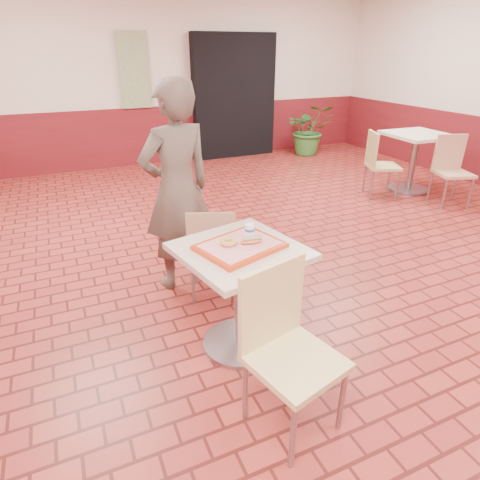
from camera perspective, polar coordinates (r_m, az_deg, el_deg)
name	(u,v)px	position (r m, az deg, el deg)	size (l,w,h in m)	color
room_shell	(348,116)	(3.13, 15.16, 16.66)	(8.01, 10.01, 3.01)	maroon
wainscot_band	(334,240)	(3.42, 13.26, -0.06)	(8.00, 10.00, 1.00)	maroon
corridor_doorway	(234,98)	(7.99, -0.83, 19.61)	(1.60, 0.22, 2.20)	black
promo_poster	(134,71)	(7.49, -14.86, 22.27)	(0.50, 0.03, 1.20)	gray
main_table	(240,282)	(2.70, 0.00, -6.02)	(0.74, 0.74, 0.78)	beige
chair_main_front	(286,342)	(2.21, 6.52, -14.23)	(0.53, 0.53, 0.95)	#DFC886
chair_main_back	(212,249)	(3.28, -4.01, -1.35)	(0.49, 0.49, 0.82)	tan
customer	(177,190)	(3.39, -8.92, 7.08)	(0.64, 0.42, 1.76)	brown
serving_tray	(240,246)	(2.57, 0.00, -0.90)	(0.50, 0.39, 0.03)	#BE330E
ring_donut	(229,242)	(2.56, -1.65, -0.25)	(0.11, 0.11, 0.04)	tan
long_john_donut	(252,240)	(2.57, 1.65, -0.05)	(0.15, 0.09, 0.04)	#D47A3E
paper_cup	(250,230)	(2.66, 1.40, 1.46)	(0.07, 0.07, 0.08)	white
second_table	(415,153)	(6.48, 23.59, 11.34)	(0.80, 0.80, 0.85)	beige
chair_second_left	(378,161)	(6.07, 19.05, 10.59)	(0.55, 0.55, 0.91)	tan
chair_second_front	(451,166)	(6.16, 27.84, 9.25)	(0.53, 0.53, 0.91)	tan
potted_plant	(309,129)	(8.32, 9.82, 15.23)	(0.88, 0.76, 0.97)	#31732E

